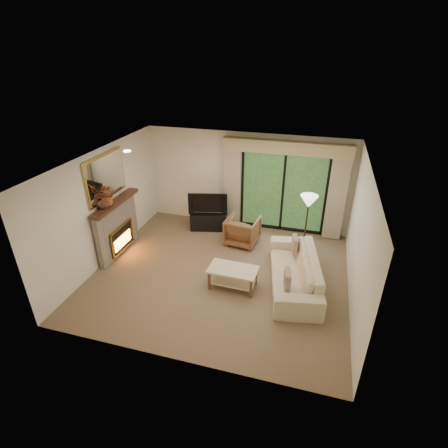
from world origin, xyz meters
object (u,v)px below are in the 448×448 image
(coffee_table, at_px, (233,278))
(media_console, at_px, (208,220))
(sofa, at_px, (294,270))
(armchair, at_px, (242,230))

(coffee_table, bearing_deg, media_console, 121.10)
(sofa, distance_m, coffee_table, 1.30)
(armchair, distance_m, sofa, 2.00)
(media_console, xyz_separation_m, sofa, (2.53, -1.89, 0.11))
(armchair, bearing_deg, sofa, 142.80)
(media_console, height_order, sofa, sofa)
(sofa, bearing_deg, armchair, -144.36)
(media_console, relative_size, armchair, 1.22)
(media_console, distance_m, sofa, 3.15)
(sofa, bearing_deg, coffee_table, -80.40)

